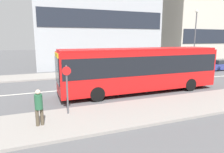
{
  "coord_description": "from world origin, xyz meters",
  "views": [
    {
      "loc": [
        -3.57,
        -15.29,
        3.95
      ],
      "look_at": [
        1.42,
        -2.16,
        1.25
      ],
      "focal_mm": 32.0,
      "sensor_mm": 36.0,
      "label": 1
    }
  ],
  "objects_px": {
    "city_bus": "(140,67)",
    "street_lamp": "(195,34)",
    "parked_car_0": "(188,67)",
    "parked_car_1": "(221,65)",
    "bus_stop_sign": "(67,86)",
    "pedestrian_near_stop": "(39,105)"
  },
  "relations": [
    {
      "from": "pedestrian_near_stop",
      "to": "bus_stop_sign",
      "type": "distance_m",
      "value": 1.79
    },
    {
      "from": "parked_car_1",
      "to": "street_lamp",
      "type": "bearing_deg",
      "value": 147.04
    },
    {
      "from": "city_bus",
      "to": "bus_stop_sign",
      "type": "bearing_deg",
      "value": -155.89
    },
    {
      "from": "parked_car_0",
      "to": "parked_car_1",
      "type": "distance_m",
      "value": 5.1
    },
    {
      "from": "bus_stop_sign",
      "to": "street_lamp",
      "type": "height_order",
      "value": "street_lamp"
    },
    {
      "from": "parked_car_0",
      "to": "parked_car_1",
      "type": "relative_size",
      "value": 1.07
    },
    {
      "from": "city_bus",
      "to": "street_lamp",
      "type": "xyz_separation_m",
      "value": [
        11.92,
        7.55,
        2.68
      ]
    },
    {
      "from": "city_bus",
      "to": "bus_stop_sign",
      "type": "xyz_separation_m",
      "value": [
        -5.77,
        -2.91,
        -0.26
      ]
    },
    {
      "from": "street_lamp",
      "to": "parked_car_1",
      "type": "bearing_deg",
      "value": -32.96
    },
    {
      "from": "parked_car_0",
      "to": "bus_stop_sign",
      "type": "bearing_deg",
      "value": -150.48
    },
    {
      "from": "city_bus",
      "to": "street_lamp",
      "type": "distance_m",
      "value": 14.37
    },
    {
      "from": "city_bus",
      "to": "pedestrian_near_stop",
      "type": "relative_size",
      "value": 7.26
    },
    {
      "from": "pedestrian_near_stop",
      "to": "bus_stop_sign",
      "type": "height_order",
      "value": "bus_stop_sign"
    },
    {
      "from": "city_bus",
      "to": "bus_stop_sign",
      "type": "distance_m",
      "value": 6.46
    },
    {
      "from": "bus_stop_sign",
      "to": "parked_car_1",
      "type": "bearing_deg",
      "value": 22.84
    },
    {
      "from": "parked_car_1",
      "to": "pedestrian_near_stop",
      "type": "distance_m",
      "value": 23.92
    },
    {
      "from": "parked_car_1",
      "to": "street_lamp",
      "type": "height_order",
      "value": "street_lamp"
    },
    {
      "from": "bus_stop_sign",
      "to": "parked_car_0",
      "type": "bearing_deg",
      "value": 29.52
    },
    {
      "from": "city_bus",
      "to": "street_lamp",
      "type": "relative_size",
      "value": 1.63
    },
    {
      "from": "pedestrian_near_stop",
      "to": "parked_car_0",
      "type": "bearing_deg",
      "value": 17.59
    },
    {
      "from": "parked_car_0",
      "to": "parked_car_1",
      "type": "height_order",
      "value": "parked_car_0"
    },
    {
      "from": "parked_car_0",
      "to": "pedestrian_near_stop",
      "type": "height_order",
      "value": "pedestrian_near_stop"
    }
  ]
}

